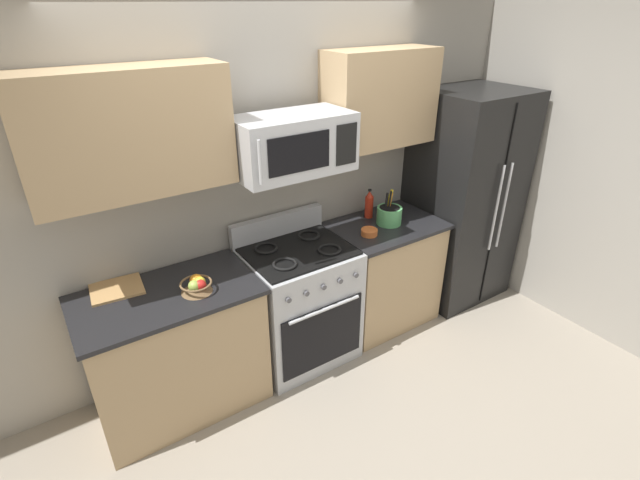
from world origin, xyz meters
name	(u,v)px	position (x,y,z in m)	size (l,w,h in m)	color
ground_plane	(348,402)	(0.00, 0.00, 0.00)	(16.00, 16.00, 0.00)	gray
wall_back	(269,184)	(0.00, 1.03, 1.30)	(8.00, 0.10, 2.60)	#9E998E
counter_left	(176,351)	(-0.95, 0.64, 0.46)	(1.11, 0.64, 0.91)	tan
range_oven	(299,302)	(0.00, 0.65, 0.47)	(0.76, 0.68, 1.09)	#B2B5BA
counter_right	(383,272)	(0.83, 0.64, 0.46)	(0.88, 0.64, 0.91)	tan
refrigerator	(463,198)	(1.71, 0.63, 0.94)	(0.84, 0.75, 1.87)	black
wall_right	(574,168)	(2.23, 0.00, 1.30)	(0.10, 8.00, 2.60)	#9E998E
microwave	(293,144)	(0.00, 0.67, 1.69)	(0.78, 0.44, 0.38)	#B2B5BA
upper_cabinets_left	(128,133)	(-0.95, 0.81, 1.86)	(1.10, 0.34, 0.69)	tan
upper_cabinets_right	(380,98)	(0.84, 0.81, 1.86)	(0.87, 0.34, 0.69)	tan
utensil_crock	(389,215)	(0.85, 0.64, 0.99)	(0.20, 0.20, 0.27)	#59AD66
fruit_basket	(197,285)	(-0.78, 0.55, 0.96)	(0.20, 0.20, 0.10)	brown
cutting_board	(117,289)	(-1.19, 0.85, 0.92)	(0.30, 0.26, 0.02)	tan
bottle_hot_sauce	(369,204)	(0.80, 0.83, 1.02)	(0.07, 0.07, 0.24)	red
prep_bowl	(369,232)	(0.59, 0.57, 0.94)	(0.13, 0.13, 0.05)	#D1662D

